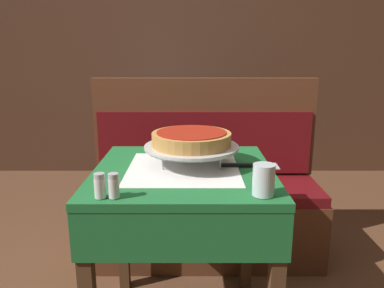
% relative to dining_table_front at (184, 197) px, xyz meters
% --- Properties ---
extents(dining_table_front, '(0.71, 0.71, 0.76)m').
position_rel_dining_table_front_xyz_m(dining_table_front, '(0.00, 0.00, 0.00)').
color(dining_table_front, '#1E6B33').
rests_on(dining_table_front, ground_plane).
extents(dining_table_rear, '(0.72, 0.72, 0.76)m').
position_rel_dining_table_front_xyz_m(dining_table_rear, '(-0.20, 1.72, 0.01)').
color(dining_table_rear, '#194799').
rests_on(dining_table_rear, ground_plane).
extents(booth_bench, '(1.35, 0.46, 1.06)m').
position_rel_dining_table_front_xyz_m(booth_bench, '(0.11, 0.67, -0.32)').
color(booth_bench, brown).
rests_on(booth_bench, ground_plane).
extents(back_wall_panel, '(6.00, 0.04, 2.40)m').
position_rel_dining_table_front_xyz_m(back_wall_panel, '(0.00, 2.29, 0.56)').
color(back_wall_panel, '#4C2D1E').
rests_on(back_wall_panel, ground_plane).
extents(pizza_pan_stand, '(0.38, 0.38, 0.08)m').
position_rel_dining_table_front_xyz_m(pizza_pan_stand, '(0.03, 0.04, 0.20)').
color(pizza_pan_stand, '#ADADB2').
rests_on(pizza_pan_stand, dining_table_front).
extents(deep_dish_pizza, '(0.32, 0.32, 0.06)m').
position_rel_dining_table_front_xyz_m(deep_dish_pizza, '(0.03, 0.04, 0.23)').
color(deep_dish_pizza, '#C68E47').
rests_on(deep_dish_pizza, pizza_pan_stand).
extents(pizza_server, '(0.24, 0.08, 0.01)m').
position_rel_dining_table_front_xyz_m(pizza_server, '(0.27, 0.02, 0.13)').
color(pizza_server, '#BCBCC1').
rests_on(pizza_server, dining_table_front).
extents(water_glass_near, '(0.07, 0.07, 0.10)m').
position_rel_dining_table_front_xyz_m(water_glass_near, '(0.27, -0.28, 0.17)').
color(water_glass_near, silver).
rests_on(water_glass_near, dining_table_front).
extents(salt_shaker, '(0.04, 0.04, 0.08)m').
position_rel_dining_table_front_xyz_m(salt_shaker, '(-0.26, -0.31, 0.16)').
color(salt_shaker, silver).
rests_on(salt_shaker, dining_table_front).
extents(pepper_shaker, '(0.04, 0.04, 0.08)m').
position_rel_dining_table_front_xyz_m(pepper_shaker, '(-0.21, -0.31, 0.16)').
color(pepper_shaker, silver).
rests_on(pepper_shaker, dining_table_front).
extents(napkin_holder, '(0.10, 0.05, 0.09)m').
position_rel_dining_table_front_xyz_m(napkin_holder, '(0.03, 0.31, 0.17)').
color(napkin_holder, '#B2B2B7').
rests_on(napkin_holder, dining_table_front).
extents(condiment_caddy, '(0.14, 0.14, 0.18)m').
position_rel_dining_table_front_xyz_m(condiment_caddy, '(-0.21, 1.73, 0.16)').
color(condiment_caddy, black).
rests_on(condiment_caddy, dining_table_rear).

